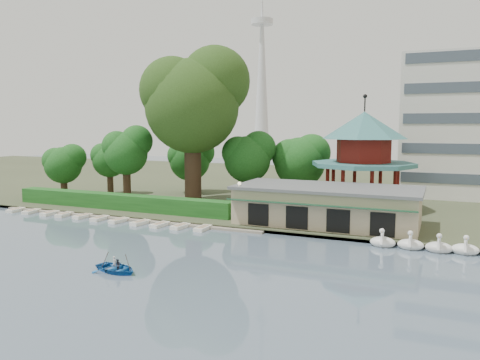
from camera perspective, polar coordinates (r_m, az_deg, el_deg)
The scene contains 13 objects.
ground_plane at distance 34.08m, azimuth -15.61°, elevation -11.52°, with size 220.00×220.00×0.00m, color slate.
shore at distance 80.40m, azimuth 8.35°, elevation -0.73°, with size 220.00×70.00×0.40m, color #424930.
embankment at distance 48.20m, azimuth -2.53°, elevation -5.71°, with size 220.00×0.60×0.30m, color gray.
dock at distance 54.35m, azimuth -14.06°, elevation -4.52°, with size 34.00×1.60×0.24m, color gray.
boathouse at distance 48.86m, azimuth 10.53°, elevation -3.00°, with size 18.60×9.39×3.90m.
pavilion at distance 57.75m, azimuth 14.81°, elevation 3.48°, with size 12.40×12.40×13.50m.
broadcast_tower at distance 178.05m, azimuth 2.68°, elevation 14.29°, with size 8.00×8.00×96.00m.
hedge at distance 58.53m, azimuth -14.47°, elevation -2.56°, with size 30.00×2.00×1.80m, color #1E5C1D.
lamp_post at distance 48.52m, azimuth -0.07°, elevation -1.79°, with size 0.36×0.36×4.28m.
big_tree at distance 60.92m, azimuth -5.64°, elevation 9.91°, with size 13.25×12.35×20.26m.
small_trees at distance 65.44m, azimuth -5.49°, elevation 2.77°, with size 39.72×16.44×10.12m.
moored_rowboats at distance 54.50m, azimuth -16.64°, elevation -4.50°, with size 26.99×2.76×0.36m.
rowboat_with_passengers at distance 35.32m, azimuth -14.87°, elevation -9.98°, with size 5.52×4.42×2.01m.
Camera 1 is at (20.62, -25.02, 10.52)m, focal length 35.00 mm.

